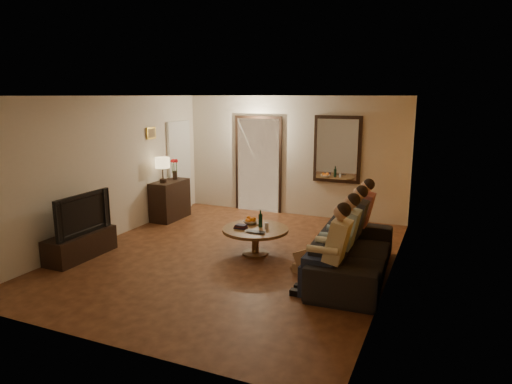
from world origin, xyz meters
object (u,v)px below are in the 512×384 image
at_px(coffee_table, 255,241).
at_px(laptop, 254,233).
at_px(person_a, 332,255).
at_px(person_b, 343,242).
at_px(wine_bottle, 260,218).
at_px(dog, 309,257).
at_px(table_lamp, 163,170).
at_px(person_d, 359,220).
at_px(tv, 78,213).
at_px(dresser, 170,200).
at_px(tv_stand, 81,245).
at_px(sofa, 354,253).
at_px(person_c, 352,230).
at_px(bowl, 251,222).

bearing_deg(coffee_table, laptop, -70.35).
bearing_deg(person_a, coffee_table, 143.52).
relative_size(person_b, wine_bottle, 3.87).
xyz_separation_m(dog, laptop, (-0.99, 0.24, 0.18)).
bearing_deg(laptop, person_b, -10.15).
height_order(table_lamp, person_d, table_lamp).
bearing_deg(dog, laptop, -172.63).
xyz_separation_m(coffee_table, laptop, (0.10, -0.28, 0.24)).
height_order(person_a, wine_bottle, person_a).
bearing_deg(table_lamp, wine_bottle, -20.99).
bearing_deg(tv, dresser, 0.00).
relative_size(tv_stand, person_b, 1.03).
height_order(sofa, person_c, person_c).
bearing_deg(tv, dog, -78.40).
height_order(bowl, laptop, bowl).
bearing_deg(person_b, bowl, 155.79).
bearing_deg(dresser, wine_bottle, -25.07).
distance_m(person_a, coffee_table, 2.01).
relative_size(person_d, wine_bottle, 3.87).
bearing_deg(bowl, person_d, 12.87).
bearing_deg(person_b, table_lamp, 158.00).
relative_size(dresser, laptop, 2.83).
bearing_deg(dog, bowl, 170.84).
bearing_deg(coffee_table, wine_bottle, 63.43).
height_order(person_a, laptop, person_a).
relative_size(table_lamp, wine_bottle, 1.74).
bearing_deg(table_lamp, dresser, 90.00).
distance_m(tv, coffee_table, 2.91).
distance_m(table_lamp, dog, 4.09).
bearing_deg(person_a, tv_stand, -178.65).
xyz_separation_m(sofa, wine_bottle, (-1.64, 0.38, 0.25)).
distance_m(coffee_table, laptop, 0.38).
xyz_separation_m(sofa, bowl, (-1.87, 0.50, 0.13)).
bearing_deg(table_lamp, tv, -90.00).
relative_size(table_lamp, tv_stand, 0.44).
relative_size(table_lamp, coffee_table, 0.49).
xyz_separation_m(tv, coffee_table, (2.57, 1.27, -0.52)).
distance_m(table_lamp, sofa, 4.54).
relative_size(person_c, dog, 2.14).
relative_size(sofa, dog, 4.29).
relative_size(sofa, laptop, 7.29).
relative_size(person_d, dog, 2.14).
bearing_deg(table_lamp, tv_stand, -90.00).
xyz_separation_m(tv, person_d, (4.16, 1.90, -0.14)).
distance_m(tv, person_d, 4.57).
bearing_deg(coffee_table, dresser, 152.71).
bearing_deg(laptop, bowl, 120.33).
xyz_separation_m(coffee_table, wine_bottle, (0.05, 0.10, 0.38)).
distance_m(dresser, person_c, 4.36).
relative_size(coffee_table, bowl, 4.23).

